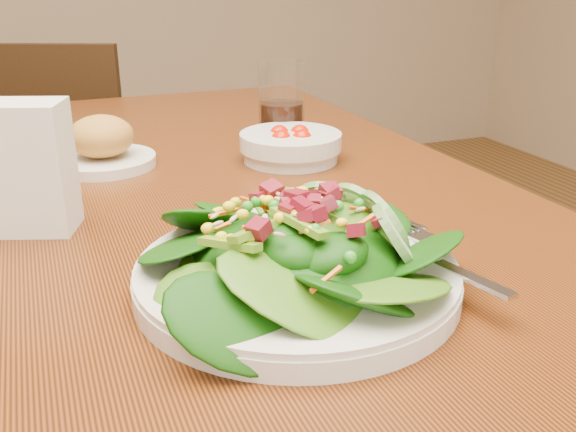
# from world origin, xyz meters

# --- Properties ---
(dining_table) EXTENTS (0.90, 1.40, 0.75)m
(dining_table) POSITION_xyz_m (0.00, 0.00, 0.65)
(dining_table) COLOR #652E0F
(dining_table) RESTS_ON ground_plane
(chair_far) EXTENTS (0.51, 0.51, 0.84)m
(chair_far) POSITION_xyz_m (-0.03, 1.10, 0.44)
(chair_far) COLOR black
(chair_far) RESTS_ON ground_plane
(salad_plate) EXTENTS (0.28, 0.28, 0.08)m
(salad_plate) POSITION_xyz_m (0.09, -0.23, 0.78)
(salad_plate) COLOR silver
(salad_plate) RESTS_ON dining_table
(bread_plate) EXTENTS (0.14, 0.14, 0.07)m
(bread_plate) POSITION_xyz_m (-0.03, 0.20, 0.78)
(bread_plate) COLOR silver
(bread_plate) RESTS_ON dining_table
(tomato_bowl) EXTENTS (0.15, 0.15, 0.05)m
(tomato_bowl) POSITION_xyz_m (0.22, 0.13, 0.77)
(tomato_bowl) COLOR silver
(tomato_bowl) RESTS_ON dining_table
(drinking_glass) EXTENTS (0.07, 0.07, 0.13)m
(drinking_glass) POSITION_xyz_m (0.25, 0.23, 0.80)
(drinking_glass) COLOR silver
(drinking_glass) RESTS_ON dining_table
(napkin_holder) EXTENTS (0.12, 0.09, 0.14)m
(napkin_holder) POSITION_xyz_m (-0.13, 0.00, 0.82)
(napkin_holder) COLOR white
(napkin_holder) RESTS_ON dining_table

